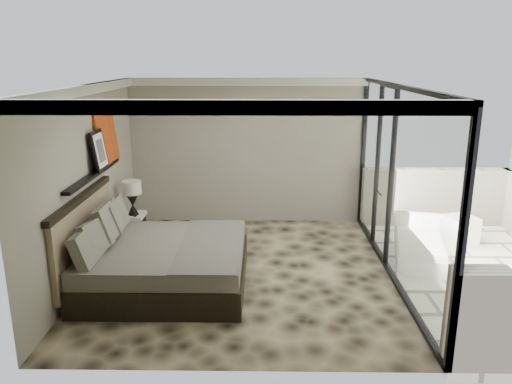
{
  "coord_description": "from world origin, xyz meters",
  "views": [
    {
      "loc": [
        0.32,
        -7.03,
        3.17
      ],
      "look_at": [
        0.21,
        0.4,
        1.16
      ],
      "focal_mm": 35.0,
      "sensor_mm": 36.0,
      "label": 1
    }
  ],
  "objects_px": {
    "nightstand": "(132,229)",
    "table_lamp": "(132,193)",
    "bed": "(158,261)",
    "ottoman": "(460,230)",
    "lounger": "(419,248)"
  },
  "relations": [
    {
      "from": "nightstand",
      "to": "lounger",
      "type": "bearing_deg",
      "value": -0.44
    },
    {
      "from": "ottoman",
      "to": "lounger",
      "type": "xyz_separation_m",
      "value": [
        -0.92,
        -0.7,
        -0.06
      ]
    },
    {
      "from": "bed",
      "to": "ottoman",
      "type": "bearing_deg",
      "value": 19.45
    },
    {
      "from": "ottoman",
      "to": "lounger",
      "type": "bearing_deg",
      "value": -142.46
    },
    {
      "from": "bed",
      "to": "table_lamp",
      "type": "bearing_deg",
      "value": 114.64
    },
    {
      "from": "table_lamp",
      "to": "lounger",
      "type": "relative_size",
      "value": 0.38
    },
    {
      "from": "nightstand",
      "to": "ottoman",
      "type": "xyz_separation_m",
      "value": [
        5.78,
        0.03,
        0.01
      ]
    },
    {
      "from": "nightstand",
      "to": "lounger",
      "type": "distance_m",
      "value": 4.91
    },
    {
      "from": "nightstand",
      "to": "table_lamp",
      "type": "bearing_deg",
      "value": -24.38
    },
    {
      "from": "bed",
      "to": "ottoman",
      "type": "height_order",
      "value": "bed"
    },
    {
      "from": "nightstand",
      "to": "bed",
      "type": "bearing_deg",
      "value": -56.85
    },
    {
      "from": "bed",
      "to": "nightstand",
      "type": "bearing_deg",
      "value": 115.71
    },
    {
      "from": "ottoman",
      "to": "lounger",
      "type": "height_order",
      "value": "lounger"
    },
    {
      "from": "ottoman",
      "to": "table_lamp",
      "type": "bearing_deg",
      "value": -179.35
    },
    {
      "from": "lounger",
      "to": "nightstand",
      "type": "bearing_deg",
      "value": -175.2
    }
  ]
}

